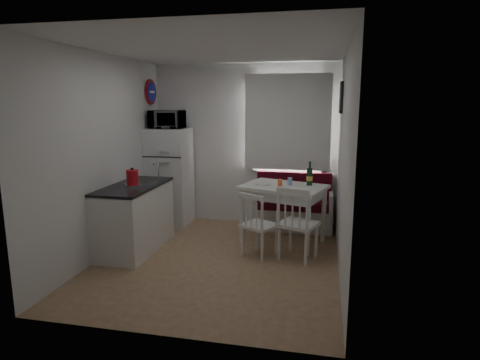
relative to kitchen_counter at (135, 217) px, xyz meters
The scene contains 22 objects.
floor 1.29m from the kitchen_counter, ahead, with size 3.00×3.50×0.02m, color #916E4D.
ceiling 2.46m from the kitchen_counter, ahead, with size 3.00×3.50×0.02m, color white.
wall_back 2.17m from the kitchen_counter, 53.04° to the left, with size 3.00×0.02×2.60m, color white.
wall_front 2.41m from the kitchen_counter, 57.81° to the right, with size 3.00×0.02×2.60m, color white.
wall_left 0.91m from the kitchen_counter, 152.61° to the right, with size 0.02×3.50×2.60m, color white.
wall_right 2.83m from the kitchen_counter, ahead, with size 0.02×3.50×2.60m, color white.
window 2.72m from the kitchen_counter, 39.47° to the left, with size 1.22×0.06×1.47m, color white.
curtain 2.71m from the kitchen_counter, 38.19° to the left, with size 1.35×0.02×1.50m, color white.
kitchen_counter is the anchor object (origin of this frame).
wall_sign 2.15m from the kitchen_counter, 101.80° to the left, with size 0.40×0.40×0.03m, color #191D99.
picture_frame 3.25m from the kitchen_counter, 19.45° to the left, with size 0.04×0.52×0.42m, color black.
bench 2.44m from the kitchen_counter, 33.70° to the left, with size 1.24×0.48×0.89m.
dining_table 2.08m from the kitchen_counter, 19.17° to the left, with size 1.30×1.09×0.84m.
chair_left 1.69m from the kitchen_counter, ahead, with size 0.54×0.55×0.46m.
chair_right 2.20m from the kitchen_counter, ahead, with size 0.57×0.56×0.51m.
fridge 1.29m from the kitchen_counter, 89.10° to the left, with size 0.63×0.63×1.58m, color white.
microwave 1.74m from the kitchen_counter, 89.06° to the left, with size 0.52×0.35×0.29m, color white.
kettle 0.58m from the kitchen_counter, 67.81° to the right, with size 0.18×0.18×0.25m, color red.
wine_bottle 2.48m from the kitchen_counter, 18.69° to the left, with size 0.09×0.09×0.34m, color #133B1E, non-canonical shape.
drinking_glass_orange 2.04m from the kitchen_counter, 18.29° to the left, with size 0.06×0.06×0.10m, color orange.
drinking_glass_blue 2.19m from the kitchen_counter, 19.73° to the left, with size 0.06×0.06×0.11m, color #85B4E3.
plate 1.82m from the kitchen_counter, 22.95° to the left, with size 0.22×0.22×0.02m, color white.
Camera 1 is at (1.27, -4.69, 1.98)m, focal length 30.00 mm.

